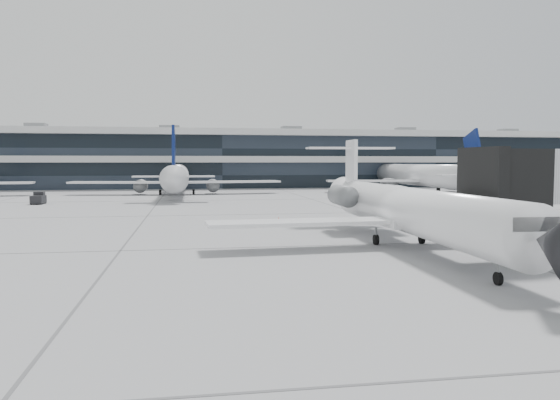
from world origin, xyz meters
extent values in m
plane|color=gray|center=(0.00, 0.00, 0.00)|extent=(220.00, 220.00, 0.00)
cube|color=black|center=(0.00, 82.00, 5.00)|extent=(170.00, 22.00, 10.00)
cylinder|color=white|center=(6.37, -2.18, 2.23)|extent=(3.04, 23.27, 2.61)
cone|color=white|center=(6.62, 10.98, 2.52)|extent=(2.54, 3.14, 2.48)
cube|color=white|center=(0.10, -1.09, 1.55)|extent=(10.76, 3.06, 0.21)
cube|color=white|center=(12.68, -1.33, 1.55)|extent=(10.83, 3.45, 0.21)
cylinder|color=slate|center=(4.58, 5.79, 2.61)|extent=(1.51, 3.32, 1.45)
cylinder|color=slate|center=(8.45, 5.72, 2.61)|extent=(1.51, 3.32, 1.45)
cube|color=white|center=(6.61, 10.40, 4.55)|extent=(0.32, 2.52, 4.35)
cube|color=white|center=(6.61, 10.79, 6.10)|extent=(6.99, 1.68, 0.15)
cylinder|color=black|center=(6.20, -11.37, 0.27)|extent=(0.18, 0.55, 0.54)
cylinder|color=black|center=(4.96, -0.22, 0.31)|extent=(0.24, 0.62, 0.62)
cylinder|color=black|center=(7.86, -0.27, 0.31)|extent=(0.24, 0.62, 0.62)
cube|color=black|center=(9.13, -7.16, 4.20)|extent=(2.82, 3.38, 2.80)
cylinder|color=slate|center=(10.83, -7.04, 1.40)|extent=(0.44, 0.44, 2.80)
cube|color=black|center=(10.83, -7.04, 0.35)|extent=(1.89, 1.52, 0.70)
cone|color=#F5340C|center=(0.96, 11.78, 0.28)|extent=(0.36, 0.36, 0.55)
cube|color=#F5340C|center=(0.96, 11.78, 0.01)|extent=(0.41, 0.41, 0.03)
cube|color=black|center=(-23.83, 36.83, 0.57)|extent=(1.37, 2.28, 0.93)
cube|color=black|center=(-23.82, 37.35, 1.18)|extent=(1.15, 0.94, 0.52)
cylinder|color=black|center=(-24.38, 37.66, 0.23)|extent=(0.19, 0.46, 0.45)
cylinder|color=black|center=(-23.25, 37.65, 0.23)|extent=(0.19, 0.46, 0.45)
cylinder|color=black|center=(-24.40, 36.02, 0.23)|extent=(0.19, 0.46, 0.45)
cylinder|color=black|center=(-23.27, 36.00, 0.23)|extent=(0.19, 0.46, 0.45)
camera|label=1|loc=(-6.11, -31.44, 4.99)|focal=35.00mm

